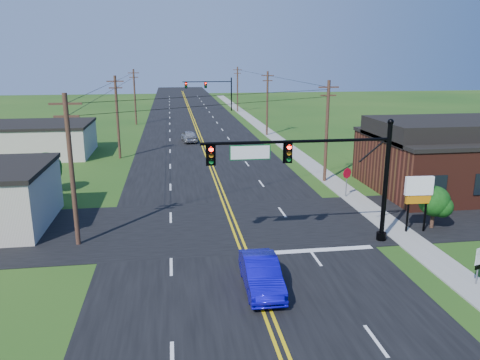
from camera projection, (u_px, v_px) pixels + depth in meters
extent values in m
plane|color=#1B4513|center=(267.00, 322.00, 19.87)|extent=(260.00, 260.00, 0.00)
cube|color=black|center=(198.00, 135.00, 67.69)|extent=(16.00, 220.00, 0.04)
cube|color=black|center=(231.00, 225.00, 31.34)|extent=(70.00, 10.00, 0.04)
cube|color=gray|center=(285.00, 145.00, 59.60)|extent=(2.00, 160.00, 0.08)
cylinder|color=black|center=(386.00, 184.00, 27.84)|extent=(0.28, 0.28, 7.20)
cylinder|color=black|center=(381.00, 236.00, 28.69)|extent=(0.60, 0.60, 0.50)
sphere|color=black|center=(391.00, 122.00, 26.89)|extent=(0.36, 0.36, 0.36)
cylinder|color=black|center=(297.00, 141.00, 26.38)|extent=(11.00, 0.18, 0.18)
cube|color=#04551E|center=(250.00, 152.00, 26.14)|extent=(2.30, 0.06, 0.85)
cylinder|color=black|center=(231.00, 93.00, 96.71)|extent=(0.28, 0.28, 7.20)
cylinder|color=black|center=(231.00, 110.00, 97.57)|extent=(0.60, 0.60, 0.50)
sphere|color=black|center=(231.00, 75.00, 95.77)|extent=(0.36, 0.36, 0.36)
cylinder|color=black|center=(207.00, 82.00, 95.40)|extent=(10.00, 0.18, 0.18)
cube|color=#04551E|center=(191.00, 85.00, 95.09)|extent=(2.30, 0.06, 0.85)
cube|color=#4F2116|center=(457.00, 164.00, 39.34)|extent=(14.00, 11.00, 4.40)
cube|color=black|center=(461.00, 136.00, 38.74)|extent=(14.20, 11.20, 0.30)
cube|color=beige|center=(36.00, 141.00, 53.11)|extent=(12.00, 9.00, 3.40)
cube|color=black|center=(34.00, 124.00, 52.64)|extent=(12.20, 9.20, 0.30)
cylinder|color=#3E291C|center=(72.00, 172.00, 26.95)|extent=(0.28, 0.28, 9.00)
cube|color=#3E291C|center=(65.00, 104.00, 25.95)|extent=(1.80, 0.12, 0.12)
cube|color=#3E291C|center=(67.00, 116.00, 26.13)|extent=(1.40, 0.12, 0.12)
cylinder|color=#3E291C|center=(118.00, 118.00, 50.86)|extent=(0.28, 0.28, 9.00)
cube|color=#3E291C|center=(115.00, 81.00, 49.87)|extent=(1.80, 0.12, 0.12)
cube|color=#3E291C|center=(116.00, 88.00, 50.05)|extent=(1.40, 0.12, 0.12)
cylinder|color=#3E291C|center=(135.00, 97.00, 76.69)|extent=(0.28, 0.28, 9.00)
cube|color=#3E291C|center=(134.00, 73.00, 75.70)|extent=(1.80, 0.12, 0.12)
cube|color=#3E291C|center=(134.00, 77.00, 75.88)|extent=(1.40, 0.12, 0.12)
cylinder|color=#3E291C|center=(327.00, 132.00, 41.14)|extent=(0.28, 0.28, 9.00)
cube|color=#3E291C|center=(329.00, 87.00, 40.15)|extent=(1.80, 0.12, 0.12)
cube|color=#3E291C|center=(328.00, 95.00, 40.32)|extent=(1.40, 0.12, 0.12)
cylinder|color=#3E291C|center=(267.00, 104.00, 66.01)|extent=(0.28, 0.28, 9.00)
cube|color=#3E291C|center=(268.00, 76.00, 65.02)|extent=(1.80, 0.12, 0.12)
cube|color=#3E291C|center=(268.00, 81.00, 65.20)|extent=(1.40, 0.12, 0.12)
cylinder|color=#3E291C|center=(238.00, 90.00, 94.71)|extent=(0.28, 0.28, 9.00)
cube|color=#3E291C|center=(237.00, 70.00, 93.71)|extent=(1.80, 0.12, 0.12)
cube|color=#3E291C|center=(237.00, 73.00, 93.89)|extent=(1.40, 0.12, 0.12)
cylinder|color=#3E291C|center=(372.00, 160.00, 46.75)|extent=(0.24, 0.24, 1.85)
sphere|color=#0F3A0D|center=(373.00, 143.00, 46.32)|extent=(3.00, 3.00, 3.00)
cylinder|color=#3E291C|center=(432.00, 219.00, 30.61)|extent=(0.24, 0.24, 1.32)
sphere|color=#0F3A0D|center=(434.00, 201.00, 30.31)|extent=(2.00, 2.00, 2.00)
cylinder|color=#3E291C|center=(48.00, 183.00, 38.75)|extent=(0.24, 0.24, 1.54)
sphere|color=#0F3A0D|center=(47.00, 167.00, 38.39)|extent=(2.40, 2.40, 2.40)
imported|color=#0E08B9|center=(261.00, 275.00, 22.48)|extent=(1.71, 4.73, 1.55)
imported|color=#A2A2A7|center=(189.00, 136.00, 61.69)|extent=(2.26, 4.60, 1.51)
cylinder|color=slate|center=(478.00, 264.00, 22.77)|extent=(0.09, 0.09, 2.33)
cube|color=white|center=(480.00, 259.00, 22.68)|extent=(0.56, 0.21, 0.58)
cube|color=black|center=(478.00, 267.00, 22.78)|extent=(0.46, 0.17, 0.23)
cylinder|color=slate|center=(346.00, 184.00, 37.23)|extent=(0.10, 0.10, 2.28)
cylinder|color=#A0091C|center=(347.00, 173.00, 36.98)|extent=(0.82, 0.38, 0.87)
cylinder|color=black|center=(408.00, 206.00, 29.56)|extent=(0.15, 0.15, 3.59)
cylinder|color=black|center=(426.00, 205.00, 29.73)|extent=(0.15, 0.15, 3.59)
cube|color=white|center=(419.00, 186.00, 29.31)|extent=(1.81, 0.35, 1.20)
cube|color=#CC720C|center=(418.00, 199.00, 29.54)|extent=(1.61, 0.31, 0.50)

